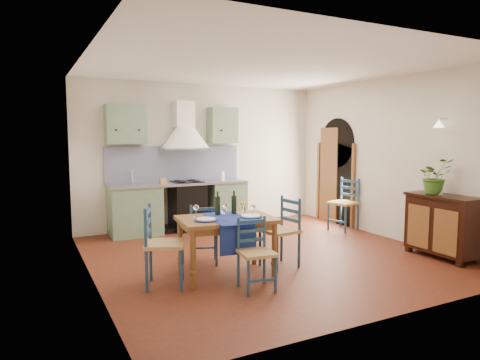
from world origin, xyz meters
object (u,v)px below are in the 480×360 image
object	(u,v)px
dining_table	(227,224)
sideboard	(442,224)
potted_plant	(435,176)
chair_near	(256,253)

from	to	relation	value
dining_table	sideboard	world-z (taller)	dining_table
dining_table	sideboard	distance (m)	3.26
dining_table	potted_plant	xyz separation A→B (m)	(3.15, -0.56, 0.53)
sideboard	potted_plant	xyz separation A→B (m)	(-0.04, 0.14, 0.69)
dining_table	potted_plant	size ratio (longest dim) A/B	2.38
dining_table	sideboard	size ratio (longest dim) A/B	1.21
dining_table	chair_near	bearing A→B (deg)	-80.85
potted_plant	sideboard	bearing A→B (deg)	-74.39
sideboard	potted_plant	bearing A→B (deg)	105.61
sideboard	potted_plant	size ratio (longest dim) A/B	1.97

